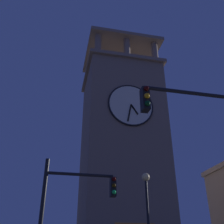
% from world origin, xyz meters
% --- Properties ---
extents(clocktower, '(8.17, 7.93, 26.66)m').
position_xyz_m(clocktower, '(-0.83, -4.91, 10.55)').
color(clocktower, gray).
rests_on(clocktower, ground_plane).
extents(traffic_signal_far, '(2.80, 0.41, 5.13)m').
position_xyz_m(traffic_signal_far, '(4.95, 9.68, 3.32)').
color(traffic_signal_far, black).
rests_on(traffic_signal_far, ground_plane).
extents(street_lamp, '(0.44, 0.44, 5.86)m').
position_xyz_m(street_lamp, '(0.58, 5.92, 4.02)').
color(street_lamp, black).
rests_on(street_lamp, ground_plane).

